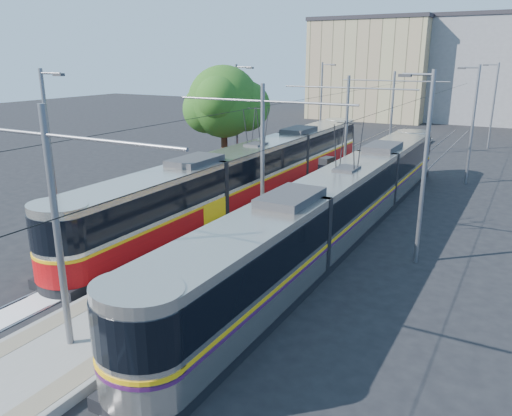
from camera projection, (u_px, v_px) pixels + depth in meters
The scene contains 14 objects.
ground at pixel (159, 298), 18.26m from camera, with size 160.00×160.00×0.00m, color black.
platform at pixel (328, 190), 32.44m from camera, with size 4.00×50.00×0.30m, color gray.
tactile_strip_left at pixel (308, 185), 33.07m from camera, with size 0.70×50.00×0.01m, color gray.
tactile_strip_right at pixel (349, 191), 31.72m from camera, with size 0.70×50.00×0.01m, color gray.
rails at pixel (328, 192), 32.48m from camera, with size 8.71×70.00×0.03m.
track_arrow at pixel (22, 309), 17.43m from camera, with size 1.20×5.00×0.01m, color silver.
tram_left at pixel (256, 170), 31.01m from camera, with size 2.43×31.75×5.50m.
tram_right at pixel (345, 198), 24.26m from camera, with size 2.43×31.31×5.50m.
catenary at pixel (313, 128), 28.79m from camera, with size 9.20×70.00×7.00m.
street_lamps at pixel (351, 121), 34.62m from camera, with size 15.18×38.22×8.00m.
shelter at pixel (326, 175), 30.74m from camera, with size 0.77×1.11×2.29m.
tree at pixel (229, 103), 34.67m from camera, with size 5.49×5.08×7.98m.
building_left at pixel (374, 69), 71.11m from camera, with size 16.32×12.24×13.72m.
building_centre at pixel (500, 69), 66.99m from camera, with size 18.36×14.28×13.89m.
Camera 1 is at (11.16, -12.70, 8.43)m, focal length 35.00 mm.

